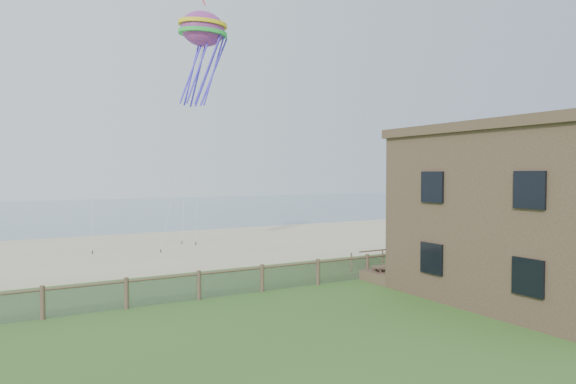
% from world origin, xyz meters
% --- Properties ---
extents(ground, '(160.00, 160.00, 0.00)m').
position_xyz_m(ground, '(0.00, 0.00, 0.00)').
color(ground, '#345D20').
rests_on(ground, ground).
extents(sand_beach, '(72.00, 20.00, 0.02)m').
position_xyz_m(sand_beach, '(0.00, 22.00, 0.00)').
color(sand_beach, tan).
rests_on(sand_beach, ground).
extents(ocean, '(160.00, 68.00, 0.02)m').
position_xyz_m(ocean, '(0.00, 66.00, 0.00)').
color(ocean, slate).
rests_on(ocean, ground).
extents(chainlink_fence, '(36.20, 0.20, 1.25)m').
position_xyz_m(chainlink_fence, '(0.00, 6.00, 0.55)').
color(chainlink_fence, '#4E382C').
rests_on(chainlink_fence, ground).
extents(motel_deck, '(15.00, 2.00, 0.50)m').
position_xyz_m(motel_deck, '(13.00, 5.00, 0.25)').
color(motel_deck, brown).
rests_on(motel_deck, ground).
extents(picnic_table, '(2.03, 1.70, 0.75)m').
position_xyz_m(picnic_table, '(6.69, 5.00, 0.37)').
color(picnic_table, brown).
rests_on(picnic_table, ground).
extents(octopus_kite, '(3.50, 2.70, 6.59)m').
position_xyz_m(octopus_kite, '(1.19, 16.71, 12.89)').
color(octopus_kite, '#F04125').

